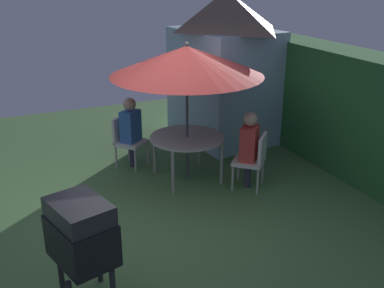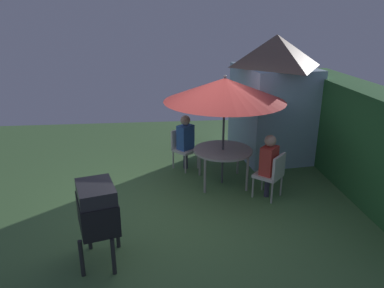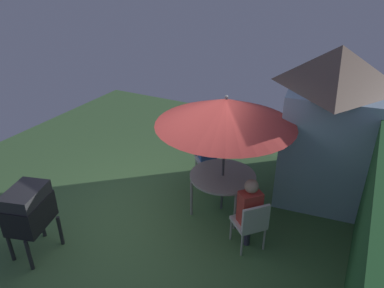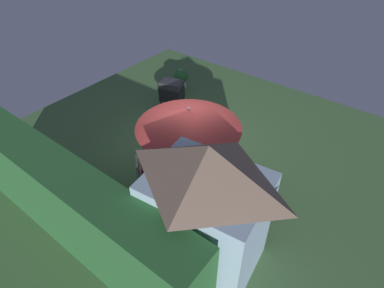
{
  "view_description": "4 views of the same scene",
  "coord_description": "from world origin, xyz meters",
  "px_view_note": "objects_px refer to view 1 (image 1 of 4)",
  "views": [
    {
      "loc": [
        5.76,
        -1.99,
        3.32
      ],
      "look_at": [
        -0.05,
        0.58,
        0.87
      ],
      "focal_mm": 42.92,
      "sensor_mm": 36.0,
      "label": 1
    },
    {
      "loc": [
        6.32,
        -0.56,
        3.37
      ],
      "look_at": [
        -0.12,
        0.09,
        1.09
      ],
      "focal_mm": 34.6,
      "sensor_mm": 36.0,
      "label": 2
    },
    {
      "loc": [
        4.49,
        2.81,
        4.18
      ],
      "look_at": [
        -0.58,
        0.21,
        1.29
      ],
      "focal_mm": 33.43,
      "sensor_mm": 36.0,
      "label": 3
    },
    {
      "loc": [
        -4.29,
        5.33,
        5.91
      ],
      "look_at": [
        -0.46,
        0.37,
        0.88
      ],
      "focal_mm": 29.84,
      "sensor_mm": 36.0,
      "label": 4
    }
  ],
  "objects_px": {
    "chair_far_side": "(127,138)",
    "patio_umbrella": "(187,61)",
    "bbq_grill": "(81,234)",
    "chair_near_shed": "(254,158)",
    "garden_shed": "(225,66)",
    "person_in_blue": "(131,125)",
    "person_in_red": "(249,142)",
    "patio_table": "(187,140)"
  },
  "relations": [
    {
      "from": "chair_far_side",
      "to": "patio_umbrella",
      "type": "bearing_deg",
      "value": 39.64
    },
    {
      "from": "bbq_grill",
      "to": "chair_near_shed",
      "type": "distance_m",
      "value": 3.44
    },
    {
      "from": "garden_shed",
      "to": "person_in_blue",
      "type": "xyz_separation_m",
      "value": [
        0.72,
        -2.19,
        -0.71
      ]
    },
    {
      "from": "garden_shed",
      "to": "bbq_grill",
      "type": "distance_m",
      "value": 5.45
    },
    {
      "from": "chair_near_shed",
      "to": "person_in_red",
      "type": "xyz_separation_m",
      "value": [
        -0.06,
        -0.06,
        0.26
      ]
    },
    {
      "from": "patio_umbrella",
      "to": "bbq_grill",
      "type": "bearing_deg",
      "value": -42.23
    },
    {
      "from": "garden_shed",
      "to": "patio_umbrella",
      "type": "distance_m",
      "value": 2.22
    },
    {
      "from": "garden_shed",
      "to": "bbq_grill",
      "type": "bearing_deg",
      "value": -42.77
    },
    {
      "from": "chair_near_shed",
      "to": "chair_far_side",
      "type": "relative_size",
      "value": 1.0
    },
    {
      "from": "chair_near_shed",
      "to": "chair_far_side",
      "type": "xyz_separation_m",
      "value": [
        -1.68,
        -1.57,
        0.0
      ]
    },
    {
      "from": "chair_near_shed",
      "to": "person_in_red",
      "type": "height_order",
      "value": "person_in_red"
    },
    {
      "from": "patio_table",
      "to": "patio_umbrella",
      "type": "relative_size",
      "value": 0.51
    },
    {
      "from": "garden_shed",
      "to": "patio_table",
      "type": "xyz_separation_m",
      "value": [
        1.57,
        -1.49,
        -0.81
      ]
    },
    {
      "from": "patio_table",
      "to": "person_in_red",
      "type": "xyz_separation_m",
      "value": [
        0.7,
        0.75,
        0.1
      ]
    },
    {
      "from": "chair_far_side",
      "to": "person_in_red",
      "type": "relative_size",
      "value": 0.71
    },
    {
      "from": "garden_shed",
      "to": "bbq_grill",
      "type": "relative_size",
      "value": 2.44
    },
    {
      "from": "garden_shed",
      "to": "person_in_blue",
      "type": "height_order",
      "value": "garden_shed"
    },
    {
      "from": "patio_table",
      "to": "chair_far_side",
      "type": "xyz_separation_m",
      "value": [
        -0.91,
        -0.76,
        -0.16
      ]
    },
    {
      "from": "chair_near_shed",
      "to": "chair_far_side",
      "type": "distance_m",
      "value": 2.3
    },
    {
      "from": "bbq_grill",
      "to": "chair_far_side",
      "type": "height_order",
      "value": "bbq_grill"
    },
    {
      "from": "patio_table",
      "to": "person_in_blue",
      "type": "relative_size",
      "value": 0.96
    },
    {
      "from": "patio_umbrella",
      "to": "chair_far_side",
      "type": "xyz_separation_m",
      "value": [
        -0.91,
        -0.76,
        -1.46
      ]
    },
    {
      "from": "patio_table",
      "to": "patio_umbrella",
      "type": "height_order",
      "value": "patio_umbrella"
    },
    {
      "from": "person_in_red",
      "to": "chair_near_shed",
      "type": "bearing_deg",
      "value": 46.92
    },
    {
      "from": "bbq_grill",
      "to": "person_in_red",
      "type": "xyz_separation_m",
      "value": [
        -1.7,
        2.94,
        -0.06
      ]
    },
    {
      "from": "bbq_grill",
      "to": "garden_shed",
      "type": "bearing_deg",
      "value": 137.23
    },
    {
      "from": "person_in_red",
      "to": "patio_table",
      "type": "bearing_deg",
      "value": -133.08
    },
    {
      "from": "patio_umbrella",
      "to": "chair_near_shed",
      "type": "xyz_separation_m",
      "value": [
        0.76,
        0.82,
        -1.46
      ]
    },
    {
      "from": "garden_shed",
      "to": "person_in_red",
      "type": "xyz_separation_m",
      "value": [
        2.27,
        -0.74,
        -0.71
      ]
    },
    {
      "from": "chair_near_shed",
      "to": "garden_shed",
      "type": "bearing_deg",
      "value": 163.88
    },
    {
      "from": "person_in_blue",
      "to": "chair_near_shed",
      "type": "bearing_deg",
      "value": 43.31
    },
    {
      "from": "bbq_grill",
      "to": "person_in_red",
      "type": "relative_size",
      "value": 0.95
    },
    {
      "from": "garden_shed",
      "to": "patio_table",
      "type": "relative_size",
      "value": 2.42
    },
    {
      "from": "garden_shed",
      "to": "patio_umbrella",
      "type": "bearing_deg",
      "value": -43.57
    },
    {
      "from": "bbq_grill",
      "to": "person_in_blue",
      "type": "xyz_separation_m",
      "value": [
        -3.26,
        1.49,
        -0.06
      ]
    },
    {
      "from": "patio_umbrella",
      "to": "patio_table",
      "type": "bearing_deg",
      "value": 0.0
    },
    {
      "from": "bbq_grill",
      "to": "chair_near_shed",
      "type": "bearing_deg",
      "value": 118.72
    },
    {
      "from": "garden_shed",
      "to": "patio_table",
      "type": "distance_m",
      "value": 2.31
    },
    {
      "from": "person_in_red",
      "to": "person_in_blue",
      "type": "distance_m",
      "value": 2.13
    },
    {
      "from": "garden_shed",
      "to": "patio_table",
      "type": "height_order",
      "value": "garden_shed"
    },
    {
      "from": "patio_umbrella",
      "to": "person_in_blue",
      "type": "height_order",
      "value": "patio_umbrella"
    },
    {
      "from": "patio_table",
      "to": "person_in_blue",
      "type": "distance_m",
      "value": 1.1
    }
  ]
}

